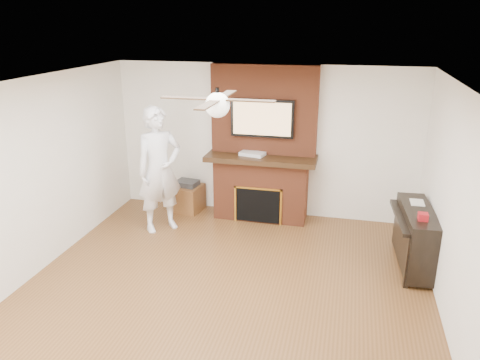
% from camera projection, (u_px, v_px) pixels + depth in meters
% --- Properties ---
extents(room_shell, '(5.36, 5.86, 2.86)m').
position_uv_depth(room_shell, '(219.00, 201.00, 5.18)').
color(room_shell, brown).
rests_on(room_shell, ground).
extents(fireplace, '(1.78, 0.64, 2.50)m').
position_uv_depth(fireplace, '(262.00, 159.00, 7.60)').
color(fireplace, brown).
rests_on(fireplace, ground).
extents(tv, '(1.00, 0.08, 0.60)m').
position_uv_depth(tv, '(262.00, 118.00, 7.33)').
color(tv, black).
rests_on(tv, fireplace).
extents(ceiling_fan, '(1.21, 1.21, 0.31)m').
position_uv_depth(ceiling_fan, '(217.00, 104.00, 4.82)').
color(ceiling_fan, black).
rests_on(ceiling_fan, room_shell).
extents(person, '(0.84, 0.84, 1.95)m').
position_uv_depth(person, '(159.00, 170.00, 7.13)').
color(person, white).
rests_on(person, ground).
extents(side_table, '(0.54, 0.54, 0.54)m').
position_uv_depth(side_table, '(188.00, 197.00, 8.07)').
color(side_table, brown).
rests_on(side_table, ground).
extents(piano, '(0.54, 1.28, 0.91)m').
position_uv_depth(piano, '(415.00, 236.00, 6.18)').
color(piano, black).
rests_on(piano, ground).
extents(cable_box, '(0.43, 0.30, 0.06)m').
position_uv_depth(cable_box, '(252.00, 154.00, 7.51)').
color(cable_box, silver).
rests_on(cable_box, fireplace).
extents(candle_orange, '(0.06, 0.06, 0.13)m').
position_uv_depth(candle_orange, '(252.00, 217.00, 7.70)').
color(candle_orange, orange).
rests_on(candle_orange, ground).
extents(candle_green, '(0.06, 0.06, 0.10)m').
position_uv_depth(candle_green, '(261.00, 217.00, 7.76)').
color(candle_green, '#3A772F').
rests_on(candle_green, ground).
extents(candle_cream, '(0.08, 0.08, 0.10)m').
position_uv_depth(candle_cream, '(260.00, 217.00, 7.73)').
color(candle_cream, beige).
rests_on(candle_cream, ground).
extents(candle_blue, '(0.06, 0.06, 0.07)m').
position_uv_depth(candle_blue, '(266.00, 218.00, 7.74)').
color(candle_blue, navy).
rests_on(candle_blue, ground).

